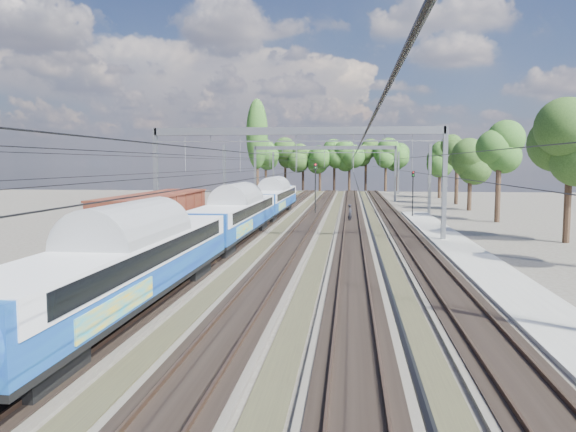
# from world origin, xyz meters

# --- Properties ---
(ground) EXTENTS (220.00, 220.00, 0.00)m
(ground) POSITION_xyz_m (0.00, 0.00, 0.00)
(ground) COLOR #47423A
(ground) RESTS_ON ground
(track_bed) EXTENTS (21.00, 130.00, 0.34)m
(track_bed) POSITION_xyz_m (-0.00, 45.00, 0.10)
(track_bed) COLOR #47423A
(track_bed) RESTS_ON ground
(platform) EXTENTS (3.00, 70.00, 0.30)m
(platform) POSITION_xyz_m (12.00, 20.00, 0.15)
(platform) COLOR gray
(platform) RESTS_ON ground
(catenary) EXTENTS (25.65, 130.00, 9.00)m
(catenary) POSITION_xyz_m (0.33, 52.69, 6.40)
(catenary) COLOR slate
(catenary) RESTS_ON ground
(tree_belt) EXTENTS (39.93, 98.85, 11.95)m
(tree_belt) POSITION_xyz_m (5.21, 99.10, 7.98)
(tree_belt) COLOR black
(tree_belt) RESTS_ON ground
(poplar) EXTENTS (4.40, 4.40, 19.04)m
(poplar) POSITION_xyz_m (-14.50, 98.00, 11.89)
(poplar) COLOR black
(poplar) RESTS_ON ground
(emu_train) EXTENTS (3.06, 64.71, 4.48)m
(emu_train) POSITION_xyz_m (-4.50, 28.25, 2.63)
(emu_train) COLOR black
(emu_train) RESTS_ON ground
(freight_boxcar) EXTENTS (3.15, 15.21, 3.92)m
(freight_boxcar) POSITION_xyz_m (-9.00, 22.86, 2.39)
(freight_boxcar) COLOR black
(freight_boxcar) RESTS_ON ground
(worker) EXTENTS (0.68, 0.82, 1.91)m
(worker) POSITION_xyz_m (4.29, 44.31, 0.96)
(worker) COLOR black
(worker) RESTS_ON ground
(signal_near) EXTENTS (0.43, 0.39, 6.17)m
(signal_near) POSITION_xyz_m (0.10, 53.05, 3.90)
(signal_near) COLOR black
(signal_near) RESTS_ON ground
(signal_far) EXTENTS (0.35, 0.32, 5.32)m
(signal_far) POSITION_xyz_m (11.18, 48.97, 3.37)
(signal_far) COLOR black
(signal_far) RESTS_ON ground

